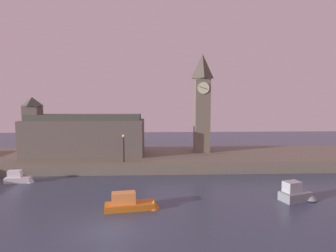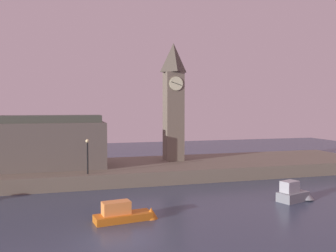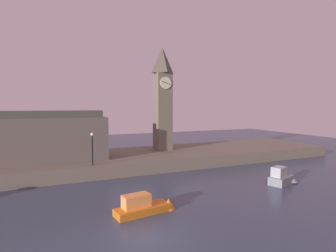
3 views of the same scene
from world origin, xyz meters
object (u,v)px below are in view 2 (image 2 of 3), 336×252
boat_patrol_orange (128,214)px  boat_cruiser_grey (295,194)px  parliament_hall (23,143)px  streetlamp (87,152)px  clock_tower (173,100)px

boat_patrol_orange → boat_cruiser_grey: boat_cruiser_grey is taller
parliament_hall → streetlamp: parliament_hall is taller
clock_tower → boat_cruiser_grey: bearing=-69.1°
boat_patrol_orange → boat_cruiser_grey: size_ratio=1.33×
streetlamp → clock_tower: bearing=31.0°
boat_patrol_orange → boat_cruiser_grey: 15.06m
parliament_hall → boat_cruiser_grey: parliament_hall is taller
boat_patrol_orange → boat_cruiser_grey: (15.00, 1.41, 0.16)m
parliament_hall → boat_cruiser_grey: (23.88, -14.64, -3.72)m
parliament_hall → boat_patrol_orange: 18.76m
clock_tower → parliament_hall: (-17.62, -1.73, -4.78)m
boat_patrol_orange → streetlamp: bearing=101.5°
clock_tower → parliament_hall: clock_tower is taller
clock_tower → streetlamp: clock_tower is taller
streetlamp → boat_patrol_orange: bearing=-78.5°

